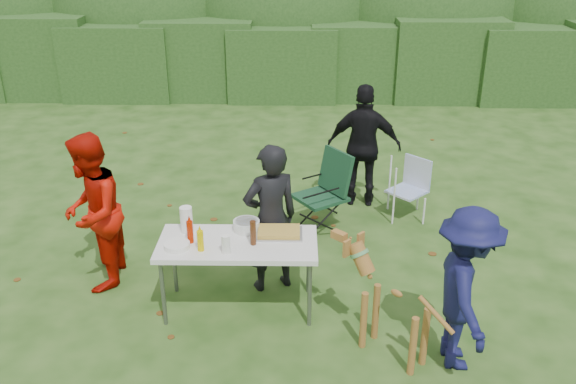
{
  "coord_description": "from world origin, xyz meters",
  "views": [
    {
      "loc": [
        0.3,
        -4.75,
        3.53
      ],
      "look_at": [
        0.22,
        0.83,
        1.0
      ],
      "focal_mm": 38.0,
      "sensor_mm": 36.0,
      "label": 1
    }
  ],
  "objects_px": {
    "child": "(465,290)",
    "camping_chair": "(320,193)",
    "person_cook": "(271,219)",
    "paper_towel_roll": "(186,220)",
    "folding_table": "(238,247)",
    "person_black_puffy": "(364,146)",
    "mustard_bottle": "(200,241)",
    "lawn_chair": "(407,189)",
    "person_red_jacket": "(92,213)",
    "ketchup_bottle": "(190,232)",
    "dog": "(395,308)",
    "beer_bottle": "(253,233)"
  },
  "relations": [
    {
      "from": "paper_towel_roll",
      "to": "dog",
      "type": "bearing_deg",
      "value": -25.04
    },
    {
      "from": "person_black_puffy",
      "to": "paper_towel_roll",
      "type": "relative_size",
      "value": 6.26
    },
    {
      "from": "folding_table",
      "to": "person_black_puffy",
      "type": "distance_m",
      "value": 2.82
    },
    {
      "from": "lawn_chair",
      "to": "mustard_bottle",
      "type": "xyz_separation_m",
      "value": [
        -2.28,
        -2.2,
        0.45
      ]
    },
    {
      "from": "ketchup_bottle",
      "to": "camping_chair",
      "type": "bearing_deg",
      "value": 52.64
    },
    {
      "from": "person_black_puffy",
      "to": "beer_bottle",
      "type": "height_order",
      "value": "person_black_puffy"
    },
    {
      "from": "mustard_bottle",
      "to": "beer_bottle",
      "type": "xyz_separation_m",
      "value": [
        0.47,
        0.12,
        0.02
      ]
    },
    {
      "from": "dog",
      "to": "folding_table",
      "type": "bearing_deg",
      "value": 16.98
    },
    {
      "from": "person_cook",
      "to": "camping_chair",
      "type": "height_order",
      "value": "person_cook"
    },
    {
      "from": "person_cook",
      "to": "paper_towel_roll",
      "type": "height_order",
      "value": "person_cook"
    },
    {
      "from": "person_red_jacket",
      "to": "mustard_bottle",
      "type": "height_order",
      "value": "person_red_jacket"
    },
    {
      "from": "folding_table",
      "to": "beer_bottle",
      "type": "bearing_deg",
      "value": -17.02
    },
    {
      "from": "camping_chair",
      "to": "child",
      "type": "bearing_deg",
      "value": 79.97
    },
    {
      "from": "person_cook",
      "to": "person_black_puffy",
      "type": "height_order",
      "value": "person_black_puffy"
    },
    {
      "from": "beer_bottle",
      "to": "camping_chair",
      "type": "bearing_deg",
      "value": 68.0
    },
    {
      "from": "person_red_jacket",
      "to": "lawn_chair",
      "type": "xyz_separation_m",
      "value": [
        3.46,
        1.6,
        -0.43
      ]
    },
    {
      "from": "paper_towel_roll",
      "to": "mustard_bottle",
      "type": "bearing_deg",
      "value": -62.83
    },
    {
      "from": "camping_chair",
      "to": "ketchup_bottle",
      "type": "xyz_separation_m",
      "value": [
        -1.28,
        -1.67,
        0.35
      ]
    },
    {
      "from": "person_black_puffy",
      "to": "camping_chair",
      "type": "bearing_deg",
      "value": 60.23
    },
    {
      "from": "lawn_chair",
      "to": "beer_bottle",
      "type": "height_order",
      "value": "beer_bottle"
    },
    {
      "from": "folding_table",
      "to": "person_cook",
      "type": "bearing_deg",
      "value": 52.64
    },
    {
      "from": "person_cook",
      "to": "dog",
      "type": "bearing_deg",
      "value": 112.13
    },
    {
      "from": "person_cook",
      "to": "person_red_jacket",
      "type": "xyz_separation_m",
      "value": [
        -1.8,
        0.04,
        0.03
      ]
    },
    {
      "from": "paper_towel_roll",
      "to": "person_black_puffy",
      "type": "bearing_deg",
      "value": 49.12
    },
    {
      "from": "person_red_jacket",
      "to": "camping_chair",
      "type": "distance_m",
      "value": 2.66
    },
    {
      "from": "lawn_chair",
      "to": "mustard_bottle",
      "type": "height_order",
      "value": "mustard_bottle"
    },
    {
      "from": "mustard_bottle",
      "to": "person_red_jacket",
      "type": "bearing_deg",
      "value": 153.08
    },
    {
      "from": "person_cook",
      "to": "mustard_bottle",
      "type": "bearing_deg",
      "value": 18.87
    },
    {
      "from": "child",
      "to": "mustard_bottle",
      "type": "height_order",
      "value": "child"
    },
    {
      "from": "folding_table",
      "to": "ketchup_bottle",
      "type": "bearing_deg",
      "value": -177.78
    },
    {
      "from": "person_red_jacket",
      "to": "beer_bottle",
      "type": "bearing_deg",
      "value": 69.67
    },
    {
      "from": "person_red_jacket",
      "to": "dog",
      "type": "distance_m",
      "value": 3.13
    },
    {
      "from": "child",
      "to": "person_cook",
      "type": "bearing_deg",
      "value": 55.48
    },
    {
      "from": "mustard_bottle",
      "to": "ketchup_bottle",
      "type": "xyz_separation_m",
      "value": [
        -0.12,
        0.15,
        0.01
      ]
    },
    {
      "from": "person_black_puffy",
      "to": "lawn_chair",
      "type": "xyz_separation_m",
      "value": [
        0.53,
        -0.39,
        -0.43
      ]
    },
    {
      "from": "child",
      "to": "camping_chair",
      "type": "xyz_separation_m",
      "value": [
        -1.11,
        2.42,
        -0.23
      ]
    },
    {
      "from": "child",
      "to": "person_black_puffy",
      "type": "bearing_deg",
      "value": 9.8
    },
    {
      "from": "child",
      "to": "person_red_jacket",
      "type": "bearing_deg",
      "value": 71.38
    },
    {
      "from": "person_black_puffy",
      "to": "camping_chair",
      "type": "relative_size",
      "value": 1.64
    },
    {
      "from": "person_cook",
      "to": "ketchup_bottle",
      "type": "bearing_deg",
      "value": 5.73
    },
    {
      "from": "lawn_chair",
      "to": "mustard_bottle",
      "type": "bearing_deg",
      "value": 0.03
    },
    {
      "from": "camping_chair",
      "to": "paper_towel_roll",
      "type": "relative_size",
      "value": 3.81
    },
    {
      "from": "person_black_puffy",
      "to": "child",
      "type": "distance_m",
      "value": 3.24
    },
    {
      "from": "mustard_bottle",
      "to": "ketchup_bottle",
      "type": "height_order",
      "value": "ketchup_bottle"
    },
    {
      "from": "dog",
      "to": "paper_towel_roll",
      "type": "relative_size",
      "value": 3.96
    },
    {
      "from": "folding_table",
      "to": "camping_chair",
      "type": "height_order",
      "value": "camping_chair"
    },
    {
      "from": "person_cook",
      "to": "lawn_chair",
      "type": "distance_m",
      "value": 2.37
    },
    {
      "from": "child",
      "to": "paper_towel_roll",
      "type": "relative_size",
      "value": 5.62
    },
    {
      "from": "folding_table",
      "to": "mustard_bottle",
      "type": "relative_size",
      "value": 7.5
    },
    {
      "from": "ketchup_bottle",
      "to": "lawn_chair",
      "type": "bearing_deg",
      "value": 40.58
    }
  ]
}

